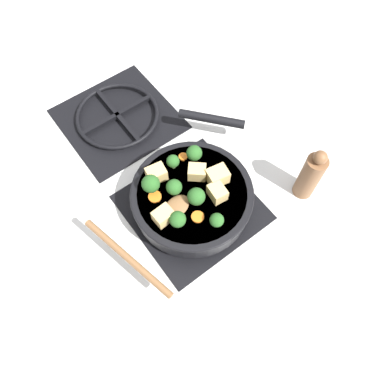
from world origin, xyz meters
name	(u,v)px	position (x,y,z in m)	size (l,w,h in m)	color
ground_plane	(192,208)	(0.00, 0.00, 0.00)	(2.40, 2.40, 0.00)	silver
front_burner_grate	(192,206)	(0.00, 0.00, 0.01)	(0.31, 0.31, 0.03)	black
rear_burner_grate	(118,117)	(0.00, 0.36, 0.01)	(0.31, 0.31, 0.03)	black
skillet_pan	(192,196)	(0.00, 0.00, 0.06)	(0.40, 0.38, 0.06)	black
wooden_spoon	(149,236)	(-0.15, -0.03, 0.09)	(0.23, 0.25, 0.02)	brown
tofu_cube_center_large	(217,192)	(0.04, -0.04, 0.10)	(0.04, 0.03, 0.03)	#DBB770
tofu_cube_near_handle	(197,172)	(0.04, 0.03, 0.10)	(0.04, 0.03, 0.03)	#DBB770
tofu_cube_east_chunk	(156,174)	(-0.04, 0.08, 0.11)	(0.04, 0.04, 0.04)	#DBB770
tofu_cube_west_chunk	(163,216)	(-0.09, -0.02, 0.10)	(0.04, 0.03, 0.03)	#DBB770
tofu_cube_back_piece	(218,176)	(0.07, -0.01, 0.11)	(0.05, 0.04, 0.04)	#DBB770
broccoli_floret_near_spoon	(151,184)	(-0.07, 0.06, 0.11)	(0.04, 0.04, 0.05)	#709956
broccoli_floret_center_top	(173,161)	(0.01, 0.08, 0.11)	(0.03, 0.03, 0.04)	#709956
broccoli_floret_east_rim	(178,219)	(-0.07, -0.05, 0.11)	(0.04, 0.04, 0.05)	#709956
broccoli_floret_west_rim	(196,197)	(-0.01, -0.03, 0.11)	(0.04, 0.04, 0.05)	#709956
broccoli_floret_north_edge	(174,187)	(-0.03, 0.02, 0.11)	(0.04, 0.04, 0.05)	#709956
broccoli_floret_south_cluster	(194,153)	(0.06, 0.07, 0.11)	(0.04, 0.04, 0.05)	#709956
broccoli_floret_mid_floret	(217,220)	(-0.01, -0.10, 0.11)	(0.03, 0.03, 0.04)	#709956
carrot_slice_orange_thin	(198,217)	(-0.03, -0.06, 0.09)	(0.03, 0.03, 0.01)	orange
carrot_slice_near_center	(155,197)	(-0.08, 0.04, 0.09)	(0.03, 0.03, 0.01)	orange
carrot_slice_edge_slice	(183,157)	(0.04, 0.09, 0.09)	(0.02, 0.02, 0.01)	orange
pepper_mill	(310,175)	(0.26, -0.14, 0.08)	(0.05, 0.05, 0.18)	brown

